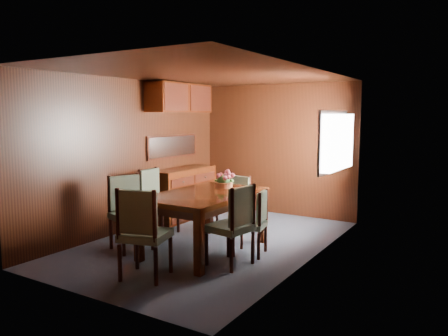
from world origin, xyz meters
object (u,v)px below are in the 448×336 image
Objects in this scene: chair_left_near at (128,208)px; chair_right_near at (235,221)px; chair_head at (142,229)px; dining_table at (205,201)px; sideboard at (183,193)px; flower_centerpiece at (224,178)px.

chair_right_near is (1.61, 0.15, -0.01)m from chair_left_near.
chair_right_near is 0.96× the size of chair_head.
chair_left_near is 0.97× the size of chair_head.
chair_right_near is (0.64, -0.30, -0.13)m from dining_table.
flower_centerpiece reaches higher than sideboard.
chair_right_near is 1.13m from chair_head.
chair_left_near is at bearing 124.83° from chair_head.
flower_centerpiece is (1.39, -0.88, 0.48)m from sideboard.
flower_centerpiece reaches higher than dining_table.
flower_centerpiece is (0.00, 1.72, 0.35)m from chair_head.
chair_head is at bearing -90.10° from flower_centerpiece.
dining_table is 1.07m from chair_left_near.
chair_right_near is 1.09m from flower_centerpiece.
dining_table is 6.18× the size of flower_centerpiece.
chair_right_near is 3.62× the size of flower_centerpiece.
chair_left_near is at bearing -76.60° from sideboard.
chair_left_near is (0.43, -1.82, 0.12)m from sideboard.
sideboard is 2.64m from chair_right_near.
dining_table is 1.63× the size of chair_head.
flower_centerpiece is (-0.01, 0.50, 0.25)m from dining_table.
dining_table is at bearing 73.83° from chair_right_near.
chair_head is (-0.01, -1.22, -0.10)m from dining_table.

